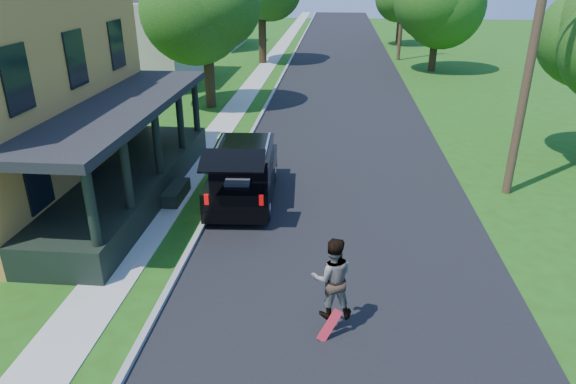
{
  "coord_description": "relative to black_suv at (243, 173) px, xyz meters",
  "views": [
    {
      "loc": [
        -0.39,
        -8.61,
        6.86
      ],
      "look_at": [
        -1.47,
        3.0,
        1.73
      ],
      "focal_mm": 32.0,
      "sensor_mm": 36.0,
      "label": 1
    }
  ],
  "objects": [
    {
      "name": "black_suv",
      "position": [
        0.0,
        0.0,
        0.0
      ],
      "size": [
        2.16,
        5.03,
        2.3
      ],
      "rotation": [
        0.0,
        0.0,
        0.06
      ],
      "color": "black",
      "rests_on": "ground"
    },
    {
      "name": "curb",
      "position": [
        -0.85,
        13.74,
        -0.88
      ],
      "size": [
        0.15,
        120.0,
        0.12
      ],
      "primitive_type": "cube",
      "color": "gray",
      "rests_on": "ground"
    },
    {
      "name": "street",
      "position": [
        3.2,
        13.74,
        -0.88
      ],
      "size": [
        8.0,
        120.0,
        0.02
      ],
      "primitive_type": "cube",
      "color": "black",
      "rests_on": "ground"
    },
    {
      "name": "ground",
      "position": [
        3.2,
        -6.26,
        -0.88
      ],
      "size": [
        140.0,
        140.0,
        0.0
      ],
      "primitive_type": "plane",
      "color": "#224C0F",
      "rests_on": "ground"
    },
    {
      "name": "skateboarder",
      "position": [
        2.89,
        -6.26,
        0.35
      ],
      "size": [
        0.93,
        0.77,
        1.74
      ],
      "rotation": [
        0.0,
        0.0,
        3.28
      ],
      "color": "black",
      "rests_on": "ground"
    },
    {
      "name": "skateboard",
      "position": [
        2.87,
        -6.57,
        -0.58
      ],
      "size": [
        0.51,
        0.25,
        0.69
      ],
      "rotation": [
        0.0,
        0.0,
        -0.03
      ],
      "color": "red",
      "rests_on": "ground"
    },
    {
      "name": "utility_pole_near",
      "position": [
        8.57,
        1.28,
        4.57
      ],
      "size": [
        1.64,
        0.59,
        10.6
      ],
      "rotation": [
        0.0,
        0.0,
        -0.29
      ],
      "color": "#40291D",
      "rests_on": "ground"
    },
    {
      "name": "tree_left_mid",
      "position": [
        -3.81,
        11.53,
        4.14
      ],
      "size": [
        6.52,
        6.23,
        7.73
      ],
      "rotation": [
        0.0,
        0.0,
        0.38
      ],
      "color": "black",
      "rests_on": "ground"
    },
    {
      "name": "sidewalk",
      "position": [
        -2.4,
        13.74,
        -0.88
      ],
      "size": [
        1.3,
        120.0,
        0.03
      ],
      "primitive_type": "cube",
      "color": "#96968E",
      "rests_on": "ground"
    },
    {
      "name": "neighbor_house_mid",
      "position": [
        -10.3,
        17.74,
        3.31
      ],
      "size": [
        12.78,
        12.78,
        8.3
      ],
      "color": "#AEA79A",
      "rests_on": "ground"
    },
    {
      "name": "front_walk",
      "position": [
        -6.3,
        -0.26,
        -0.88
      ],
      "size": [
        6.5,
        1.2,
        0.03
      ],
      "primitive_type": "cube",
      "color": "#96968E",
      "rests_on": "ground"
    }
  ]
}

